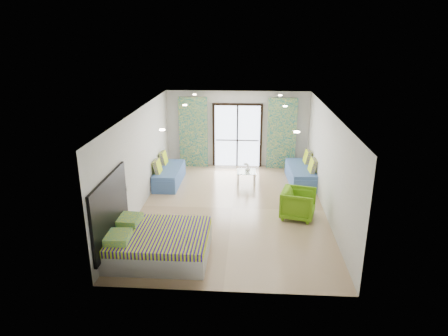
# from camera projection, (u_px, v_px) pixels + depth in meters

# --- Properties ---
(floor) EXTENTS (5.00, 7.50, 0.01)m
(floor) POSITION_uv_depth(u_px,v_px,m) (232.00, 208.00, 11.02)
(floor) COLOR #9B7D5C
(floor) RESTS_ON ground
(ceiling) EXTENTS (5.00, 7.50, 0.01)m
(ceiling) POSITION_uv_depth(u_px,v_px,m) (233.00, 111.00, 10.15)
(ceiling) COLOR silver
(ceiling) RESTS_ON ground
(wall_back) EXTENTS (5.00, 0.01, 2.70)m
(wall_back) POSITION_uv_depth(u_px,v_px,m) (237.00, 129.00, 14.13)
(wall_back) COLOR silver
(wall_back) RESTS_ON ground
(wall_front) EXTENTS (5.00, 0.01, 2.70)m
(wall_front) POSITION_uv_depth(u_px,v_px,m) (223.00, 227.00, 7.04)
(wall_front) COLOR silver
(wall_front) RESTS_ON ground
(wall_left) EXTENTS (0.01, 7.50, 2.70)m
(wall_left) POSITION_uv_depth(u_px,v_px,m) (140.00, 160.00, 10.74)
(wall_left) COLOR silver
(wall_left) RESTS_ON ground
(wall_right) EXTENTS (0.01, 7.50, 2.70)m
(wall_right) POSITION_uv_depth(u_px,v_px,m) (328.00, 164.00, 10.43)
(wall_right) COLOR silver
(wall_right) RESTS_ON ground
(balcony_door) EXTENTS (1.76, 0.08, 2.28)m
(balcony_door) POSITION_uv_depth(u_px,v_px,m) (237.00, 132.00, 14.13)
(balcony_door) COLOR black
(balcony_door) RESTS_ON floor
(balcony_rail) EXTENTS (1.52, 0.03, 0.04)m
(balcony_rail) POSITION_uv_depth(u_px,v_px,m) (237.00, 140.00, 14.24)
(balcony_rail) COLOR #595451
(balcony_rail) RESTS_ON balcony_door
(curtain_left) EXTENTS (1.00, 0.10, 2.50)m
(curtain_left) POSITION_uv_depth(u_px,v_px,m) (193.00, 132.00, 14.08)
(curtain_left) COLOR beige
(curtain_left) RESTS_ON floor
(curtain_right) EXTENTS (1.00, 0.10, 2.50)m
(curtain_right) POSITION_uv_depth(u_px,v_px,m) (282.00, 134.00, 13.89)
(curtain_right) COLOR beige
(curtain_right) RESTS_ON floor
(downlight_a) EXTENTS (0.12, 0.12, 0.02)m
(downlight_a) POSITION_uv_depth(u_px,v_px,m) (162.00, 130.00, 8.36)
(downlight_a) COLOR #FFE0B2
(downlight_a) RESTS_ON ceiling
(downlight_b) EXTENTS (0.12, 0.12, 0.02)m
(downlight_b) POSITION_uv_depth(u_px,v_px,m) (297.00, 132.00, 8.18)
(downlight_b) COLOR #FFE0B2
(downlight_b) RESTS_ON ceiling
(downlight_c) EXTENTS (0.12, 0.12, 0.02)m
(downlight_c) POSITION_uv_depth(u_px,v_px,m) (185.00, 105.00, 11.19)
(downlight_c) COLOR #FFE0B2
(downlight_c) RESTS_ON ceiling
(downlight_d) EXTENTS (0.12, 0.12, 0.02)m
(downlight_d) POSITION_uv_depth(u_px,v_px,m) (285.00, 106.00, 11.02)
(downlight_d) COLOR #FFE0B2
(downlight_d) RESTS_ON ceiling
(downlight_e) EXTENTS (0.12, 0.12, 0.02)m
(downlight_e) POSITION_uv_depth(u_px,v_px,m) (194.00, 95.00, 13.08)
(downlight_e) COLOR #FFE0B2
(downlight_e) RESTS_ON ceiling
(downlight_f) EXTENTS (0.12, 0.12, 0.02)m
(downlight_f) POSITION_uv_depth(u_px,v_px,m) (280.00, 95.00, 12.90)
(downlight_f) COLOR #FFE0B2
(downlight_f) RESTS_ON ceiling
(headboard) EXTENTS (0.06, 2.10, 1.50)m
(headboard) POSITION_uv_depth(u_px,v_px,m) (110.00, 211.00, 8.39)
(headboard) COLOR black
(headboard) RESTS_ON floor
(switch_plate) EXTENTS (0.02, 0.10, 0.10)m
(switch_plate) POSITION_uv_depth(u_px,v_px,m) (127.00, 189.00, 9.57)
(switch_plate) COLOR silver
(switch_plate) RESTS_ON wall_left
(bed) EXTENTS (2.09, 1.71, 0.72)m
(bed) POSITION_uv_depth(u_px,v_px,m) (158.00, 244.00, 8.57)
(bed) COLOR silver
(bed) RESTS_ON floor
(daybed_left) EXTENTS (0.74, 1.88, 0.93)m
(daybed_left) POSITION_uv_depth(u_px,v_px,m) (169.00, 175.00, 12.74)
(daybed_left) COLOR #42639D
(daybed_left) RESTS_ON floor
(daybed_right) EXTENTS (0.85, 1.96, 0.95)m
(daybed_right) POSITION_uv_depth(u_px,v_px,m) (301.00, 174.00, 12.81)
(daybed_right) COLOR #42639D
(daybed_right) RESTS_ON floor
(coffee_table) EXTENTS (0.63, 0.63, 0.70)m
(coffee_table) POSITION_uv_depth(u_px,v_px,m) (246.00, 173.00, 12.74)
(coffee_table) COLOR silver
(coffee_table) RESTS_ON floor
(vase) EXTENTS (0.21, 0.21, 0.16)m
(vase) POSITION_uv_depth(u_px,v_px,m) (248.00, 169.00, 12.68)
(vase) COLOR white
(vase) RESTS_ON coffee_table
(armchair) EXTENTS (0.96, 0.99, 0.85)m
(armchair) POSITION_uv_depth(u_px,v_px,m) (298.00, 202.00, 10.34)
(armchair) COLOR #629F14
(armchair) RESTS_ON floor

